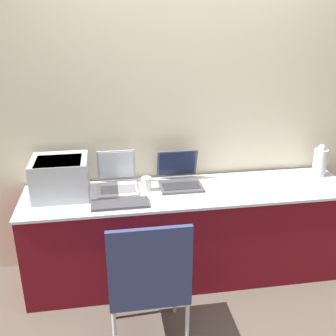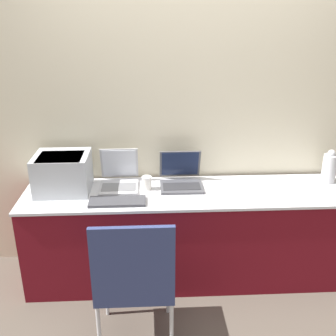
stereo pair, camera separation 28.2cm
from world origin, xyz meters
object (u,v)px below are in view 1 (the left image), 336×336
at_px(laptop_right, 179,178).
at_px(external_keyboard, 120,204).
at_px(metal_pitcher, 320,161).
at_px(coffee_cup, 146,184).
at_px(chair, 148,278).
at_px(laptop_left, 117,180).
at_px(printer, 60,176).

relative_size(laptop_right, external_keyboard, 0.84).
distance_m(external_keyboard, metal_pitcher, 1.64).
bearing_deg(external_keyboard, coffee_cup, 46.50).
distance_m(laptop_right, chair, 0.94).
xyz_separation_m(external_keyboard, coffee_cup, (0.20, 0.22, 0.04)).
bearing_deg(coffee_cup, chair, -95.71).
distance_m(laptop_left, metal_pitcher, 1.62).
distance_m(printer, metal_pitcher, 2.02).
bearing_deg(laptop_left, metal_pitcher, -0.30).
relative_size(laptop_left, external_keyboard, 0.84).
relative_size(external_keyboard, chair, 0.42).
distance_m(external_keyboard, chair, 0.61).
bearing_deg(laptop_left, laptop_right, -1.59).
bearing_deg(metal_pitcher, printer, -178.18).
height_order(laptop_right, chair, laptop_right).
xyz_separation_m(printer, laptop_right, (0.87, 0.06, -0.10)).
bearing_deg(external_keyboard, chair, -77.18).
bearing_deg(chair, coffee_cup, 84.29).
distance_m(laptop_left, laptop_right, 0.47).
relative_size(laptop_right, chair, 0.35).
xyz_separation_m(external_keyboard, metal_pitcher, (1.61, 0.29, 0.11)).
distance_m(coffee_cup, metal_pitcher, 1.41).
bearing_deg(chair, laptop_right, 68.06).
xyz_separation_m(printer, coffee_cup, (0.61, -0.01, -0.10)).
bearing_deg(laptop_right, external_keyboard, -148.83).
relative_size(external_keyboard, coffee_cup, 3.86).
height_order(printer, external_keyboard, printer).
height_order(laptop_left, chair, laptop_left).
relative_size(metal_pitcher, chair, 0.28).
relative_size(coffee_cup, metal_pitcher, 0.39).
bearing_deg(metal_pitcher, laptop_right, -179.77).
height_order(metal_pitcher, chair, metal_pitcher).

